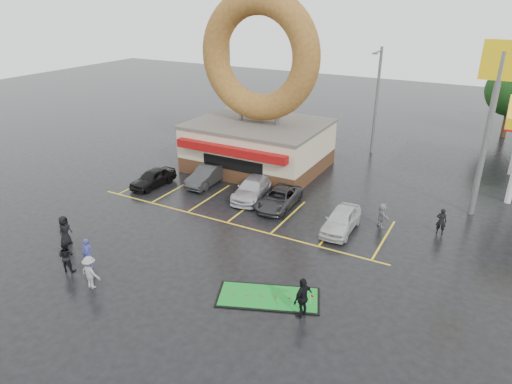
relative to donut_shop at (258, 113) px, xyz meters
The scene contains 19 objects.
ground 14.04m from the donut_shop, 76.98° to the right, with size 120.00×120.00×0.00m, color black.
donut_shop is the anchor object (origin of this frame).
shell_sign 16.29m from the donut_shop, ahead, with size 2.20×0.36×10.60m.
streetlight_left 9.87m from the donut_shop, 135.22° to the left, with size 0.40×2.21×9.00m.
streetlight_mid 10.59m from the donut_shop, 48.62° to the left, with size 0.40×2.21×9.00m.
car_black 9.47m from the donut_shop, 123.56° to the right, with size 1.51×3.76×1.28m, color black.
car_dgrey 6.44m from the donut_shop, 107.34° to the right, with size 1.44×4.14×1.36m, color #28292B.
car_silver 7.12m from the donut_shop, 65.10° to the right, with size 1.87×4.60×1.34m, color #B1B1B6.
car_grey 8.59m from the donut_shop, 51.17° to the right, with size 1.97×4.26×1.18m, color #2C2C2F.
car_white 12.44m from the donut_shop, 37.23° to the right, with size 1.61×4.00×1.36m, color silver.
person_blue 17.58m from the donut_shop, 91.72° to the right, with size 0.59×0.39×1.62m, color navy.
person_blackjkt 18.32m from the donut_shop, 93.92° to the right, with size 0.81×0.63×1.67m, color black.
person_hoodie 18.74m from the donut_shop, 87.07° to the right, with size 1.08×0.62×1.67m, color gray.
person_bystander 16.87m from the donut_shop, 102.20° to the right, with size 0.84×0.55×1.72m, color black.
person_cameraman 19.07m from the donut_shop, 55.65° to the right, with size 1.12×0.46×1.90m, color black.
person_walker_near 13.21m from the donut_shop, 25.87° to the right, with size 1.41×0.45×1.52m, color gray.
person_walker_far 15.83m from the donut_shop, 17.88° to the right, with size 0.58×0.38×1.60m, color black.
dumpster 5.97m from the donut_shop, 168.42° to the left, with size 1.80×1.20×1.30m, color #173D19.
putting_green 17.95m from the donut_shop, 59.96° to the right, with size 5.13×3.62×0.59m.
Camera 1 is at (13.56, -17.58, 12.89)m, focal length 32.00 mm.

